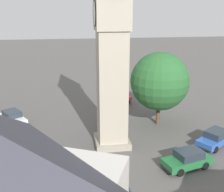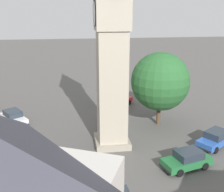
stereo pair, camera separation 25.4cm
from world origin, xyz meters
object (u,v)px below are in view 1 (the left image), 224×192
at_px(car_black_far, 32,156).
at_px(tree, 160,81).
at_px(clock_tower, 112,23).
at_px(car_silver_kerb, 13,118).
at_px(car_green_alley, 215,138).
at_px(road_sign, 69,167).
at_px(car_red_corner, 118,101).
at_px(car_white_side, 187,159).
at_px(pedestrian, 20,181).

xyz_separation_m(car_black_far, tree, (-6.69, 13.01, 4.20)).
bearing_deg(clock_tower, car_silver_kerb, -122.63).
distance_m(car_silver_kerb, car_green_alley, 21.63).
relative_size(car_black_far, car_green_alley, 0.94).
height_order(car_green_alley, road_sign, road_sign).
height_order(car_silver_kerb, tree, tree).
relative_size(car_red_corner, car_black_far, 1.01).
xyz_separation_m(car_red_corner, car_white_side, (15.74, 2.91, 0.00)).
bearing_deg(clock_tower, tree, 124.85).
bearing_deg(car_black_far, clock_tower, 110.07).
distance_m(car_silver_kerb, pedestrian, 13.33).
distance_m(car_white_side, car_black_far, 12.82).
relative_size(car_green_alley, road_sign, 1.57).
distance_m(pedestrian, tree, 17.44).
relative_size(car_red_corner, road_sign, 1.49).
bearing_deg(clock_tower, car_white_side, 47.20).
bearing_deg(car_white_side, car_green_alley, 127.89).
distance_m(tree, road_sign, 14.90).
height_order(car_red_corner, car_black_far, same).
bearing_deg(car_green_alley, car_white_side, -52.11).
height_order(car_white_side, tree, tree).
xyz_separation_m(clock_tower, road_sign, (6.61, -4.06, -9.40)).
bearing_deg(car_green_alley, car_red_corner, -150.36).
distance_m(clock_tower, road_sign, 12.18).
height_order(clock_tower, car_white_side, clock_tower).
bearing_deg(car_white_side, tree, 177.38).
relative_size(car_green_alley, tree, 0.54).
distance_m(car_white_side, pedestrian, 13.00).
distance_m(car_silver_kerb, car_red_corner, 13.48).
bearing_deg(road_sign, clock_tower, 148.46).
bearing_deg(car_silver_kerb, clock_tower, 57.37).
height_order(clock_tower, tree, clock_tower).
bearing_deg(clock_tower, car_red_corner, 166.70).
xyz_separation_m(car_silver_kerb, car_green_alley, (8.38, 19.94, 0.00)).
xyz_separation_m(car_black_far, pedestrian, (3.81, -0.34, 0.25)).
bearing_deg(road_sign, car_green_alley, 109.41).
xyz_separation_m(tree, road_sign, (10.69, -9.92, -3.06)).
height_order(tree, road_sign, tree).
height_order(clock_tower, car_red_corner, clock_tower).
distance_m(car_silver_kerb, car_black_far, 9.74).
distance_m(car_green_alley, pedestrian, 17.74).
xyz_separation_m(car_green_alley, pedestrian, (4.64, -17.12, 0.25)).
bearing_deg(car_white_side, clock_tower, -132.80).
bearing_deg(pedestrian, clock_tower, 130.64).
xyz_separation_m(car_silver_kerb, pedestrian, (13.02, 2.83, 0.25)).
bearing_deg(car_red_corner, car_green_alley, 29.64).
xyz_separation_m(car_white_side, car_green_alley, (-3.26, 4.19, 0.00)).
height_order(car_white_side, road_sign, road_sign).
bearing_deg(car_white_side, pedestrian, -83.89).
xyz_separation_m(car_white_side, tree, (-9.12, 0.42, 4.20)).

